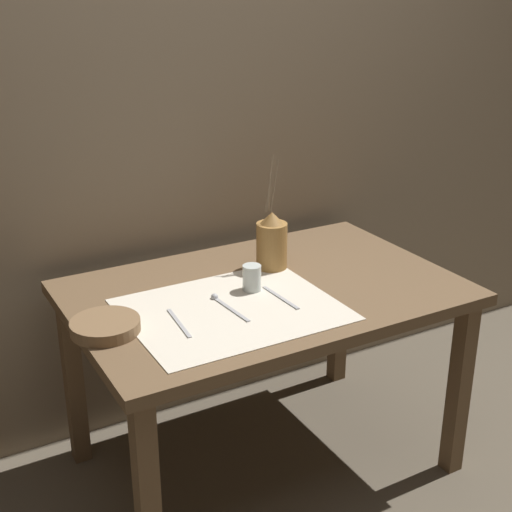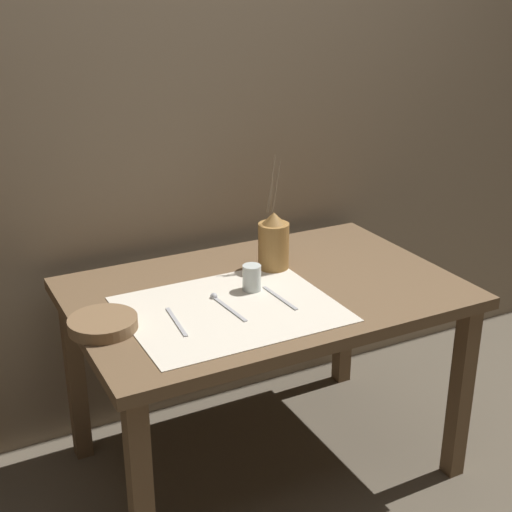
{
  "view_description": "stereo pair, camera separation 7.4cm",
  "coord_description": "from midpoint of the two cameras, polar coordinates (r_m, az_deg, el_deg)",
  "views": [
    {
      "loc": [
        -1.09,
        -1.87,
        1.68
      ],
      "look_at": [
        -0.03,
        0.0,
        0.83
      ],
      "focal_mm": 50.0,
      "sensor_mm": 36.0,
      "label": 1
    },
    {
      "loc": [
        -1.02,
        -1.91,
        1.68
      ],
      "look_at": [
        -0.03,
        0.0,
        0.83
      ],
      "focal_mm": 50.0,
      "sensor_mm": 36.0,
      "label": 2
    }
  ],
  "objects": [
    {
      "name": "glass_tumbler_near",
      "position": [
        2.33,
        -1.2,
        -1.79
      ],
      "size": [
        0.06,
        0.06,
        0.09
      ],
      "color": "silver",
      "rests_on": "wooden_table"
    },
    {
      "name": "spoon_inner",
      "position": [
        2.26,
        -3.73,
        -3.71
      ],
      "size": [
        0.03,
        0.21,
        0.02
      ],
      "color": "#A8A8AD",
      "rests_on": "wooden_table"
    },
    {
      "name": "pitcher_with_flowers",
      "position": [
        2.49,
        0.42,
        1.1
      ],
      "size": [
        0.11,
        0.11,
        0.4
      ],
      "color": "olive",
      "rests_on": "wooden_table"
    },
    {
      "name": "knife_center",
      "position": [
        2.29,
        1.09,
        -3.34
      ],
      "size": [
        0.02,
        0.2,
        0.0
      ],
      "color": "#A8A8AD",
      "rests_on": "wooden_table"
    },
    {
      "name": "ground_plane",
      "position": [
        2.74,
        -0.17,
        -16.15
      ],
      "size": [
        12.0,
        12.0,
        0.0
      ],
      "primitive_type": "plane",
      "color": "brown"
    },
    {
      "name": "linen_cloth",
      "position": [
        2.22,
        -2.9,
        -4.3
      ],
      "size": [
        0.65,
        0.52,
        0.0
      ],
      "color": "beige",
      "rests_on": "wooden_table"
    },
    {
      "name": "fork_inner",
      "position": [
        2.15,
        -7.17,
        -5.34
      ],
      "size": [
        0.03,
        0.2,
        0.0
      ],
      "color": "#A8A8AD",
      "rests_on": "wooden_table"
    },
    {
      "name": "wooden_table",
      "position": [
        2.41,
        -0.18,
        -4.39
      ],
      "size": [
        1.28,
        0.84,
        0.71
      ],
      "color": "brown",
      "rests_on": "ground_plane"
    },
    {
      "name": "stone_wall_back",
      "position": [
        2.68,
        -5.83,
        11.26
      ],
      "size": [
        7.0,
        0.06,
        2.4
      ],
      "color": "gray",
      "rests_on": "ground_plane"
    },
    {
      "name": "wooden_bowl",
      "position": [
        2.13,
        -12.94,
        -5.5
      ],
      "size": [
        0.2,
        0.2,
        0.04
      ],
      "color": "brown",
      "rests_on": "wooden_table"
    }
  ]
}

